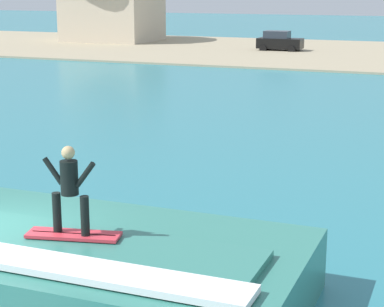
{
  "coord_description": "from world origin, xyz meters",
  "views": [
    {
      "loc": [
        8.17,
        -10.23,
        5.79
      ],
      "look_at": [
        1.96,
        5.45,
        1.66
      ],
      "focal_mm": 64.39,
      "sensor_mm": 36.0,
      "label": 1
    }
  ],
  "objects_px": {
    "wave_crest": "(89,269)",
    "car_near_shore": "(279,41)",
    "surfer": "(70,186)",
    "surfboard": "(74,235)"
  },
  "relations": [
    {
      "from": "wave_crest",
      "to": "surfer",
      "type": "relative_size",
      "value": 4.93
    },
    {
      "from": "surfer",
      "to": "surfboard",
      "type": "bearing_deg",
      "value": 15.97
    },
    {
      "from": "wave_crest",
      "to": "surfboard",
      "type": "relative_size",
      "value": 4.51
    },
    {
      "from": "wave_crest",
      "to": "car_near_shore",
      "type": "relative_size",
      "value": 2.02
    },
    {
      "from": "surfboard",
      "to": "car_near_shore",
      "type": "xyz_separation_m",
      "value": [
        -9.18,
        50.23,
        -0.44
      ]
    },
    {
      "from": "wave_crest",
      "to": "car_near_shore",
      "type": "bearing_deg",
      "value": 100.57
    },
    {
      "from": "car_near_shore",
      "to": "wave_crest",
      "type": "bearing_deg",
      "value": -79.43
    },
    {
      "from": "surfboard",
      "to": "surfer",
      "type": "height_order",
      "value": "surfer"
    },
    {
      "from": "surfer",
      "to": "car_near_shore",
      "type": "height_order",
      "value": "surfer"
    },
    {
      "from": "wave_crest",
      "to": "surfboard",
      "type": "height_order",
      "value": "surfboard"
    }
  ]
}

